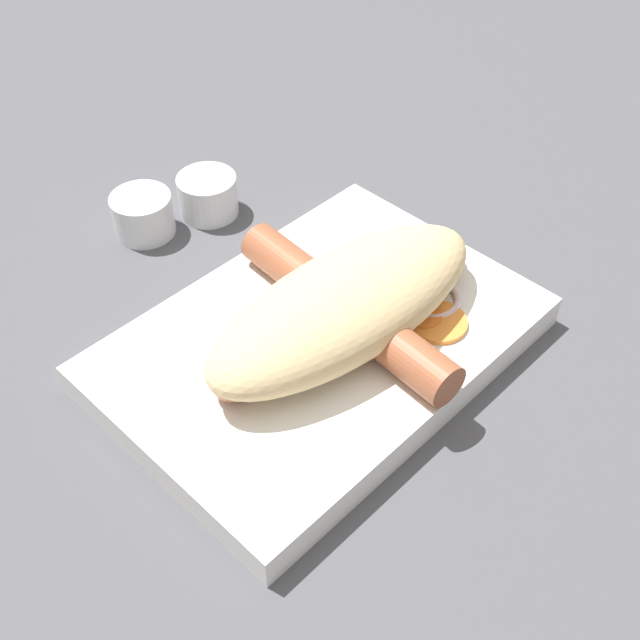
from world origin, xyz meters
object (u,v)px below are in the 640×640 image
(sausage, at_px, (345,308))
(condiment_cup_far, at_px, (138,219))
(condiment_cup_near, at_px, (208,197))
(bread_roll, at_px, (345,305))
(food_tray, at_px, (320,344))

(sausage, bearing_deg, condiment_cup_far, 96.29)
(sausage, relative_size, condiment_cup_near, 4.42)
(bread_roll, bearing_deg, condiment_cup_near, 77.68)
(sausage, bearing_deg, food_tray, 160.54)
(food_tray, distance_m, sausage, 0.03)
(food_tray, relative_size, bread_roll, 1.28)
(bread_roll, bearing_deg, sausage, 45.08)
(bread_roll, xyz_separation_m, condiment_cup_near, (0.04, 0.17, -0.03))
(food_tray, height_order, condiment_cup_near, condiment_cup_near)
(condiment_cup_far, bearing_deg, condiment_cup_near, -16.37)
(bread_roll, xyz_separation_m, condiment_cup_far, (-0.01, 0.19, -0.03))
(food_tray, xyz_separation_m, condiment_cup_near, (0.05, 0.16, 0.00))
(food_tray, distance_m, condiment_cup_far, 0.18)
(sausage, xyz_separation_m, condiment_cup_far, (-0.02, 0.18, -0.02))
(food_tray, distance_m, bread_roll, 0.04)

